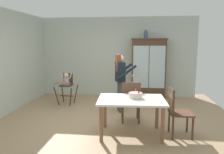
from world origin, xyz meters
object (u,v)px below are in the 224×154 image
object	(u,v)px
birthday_cake	(135,95)
dining_chair_right_end	(176,109)
dining_table	(131,104)
china_cabinet	(149,69)
dining_chair_far_side	(131,99)
adult_person	(120,76)
high_chair_with_toddler	(66,83)
ceramic_vase	(146,35)

from	to	relation	value
birthday_cake	dining_chair_right_end	xyz separation A→B (m)	(0.79, -0.03, -0.24)
dining_table	birthday_cake	distance (m)	0.19
china_cabinet	dining_chair_far_side	xyz separation A→B (m)	(-0.50, -2.40, -0.44)
adult_person	dining_chair_right_end	size ratio (longest dim) A/B	1.59
high_chair_with_toddler	dining_table	size ratio (longest dim) A/B	0.70
adult_person	dining_chair_far_side	distance (m)	0.96
adult_person	dining_chair_right_end	world-z (taller)	adult_person
china_cabinet	dining_chair_right_end	size ratio (longest dim) A/B	2.06
birthday_cake	dining_chair_far_side	bearing A→B (deg)	100.49
china_cabinet	adult_person	bearing A→B (deg)	-116.92
china_cabinet	adult_person	size ratio (longest dim) A/B	1.29
china_cabinet	dining_table	world-z (taller)	china_cabinet
birthday_cake	dining_chair_right_end	world-z (taller)	dining_chair_right_end
birthday_cake	dining_chair_right_end	distance (m)	0.83
china_cabinet	dining_table	distance (m)	3.13
ceramic_vase	dining_chair_right_end	bearing A→B (deg)	-80.36
dining_chair_far_side	dining_chair_right_end	size ratio (longest dim) A/B	1.00
china_cabinet	adult_person	world-z (taller)	china_cabinet
dining_chair_far_side	dining_chair_right_end	world-z (taller)	same
high_chair_with_toddler	ceramic_vase	bearing A→B (deg)	28.04
china_cabinet	dining_chair_far_side	bearing A→B (deg)	-101.82
dining_chair_far_side	dining_chair_right_end	distance (m)	1.10
ceramic_vase	adult_person	world-z (taller)	ceramic_vase
ceramic_vase	high_chair_with_toddler	xyz separation A→B (m)	(-2.36, -1.04, -1.44)
high_chair_with_toddler	dining_chair_far_side	size ratio (longest dim) A/B	0.99
ceramic_vase	high_chair_with_toddler	distance (m)	2.95
dining_table	birthday_cake	xyz separation A→B (m)	(0.08, 0.08, 0.16)
ceramic_vase	high_chair_with_toddler	size ratio (longest dim) A/B	0.28
high_chair_with_toddler	birthday_cake	distance (m)	2.87
high_chair_with_toddler	adult_person	bearing A→B (deg)	-14.06
china_cabinet	ceramic_vase	xyz separation A→B (m)	(-0.12, 0.00, 1.10)
dining_table	dining_chair_far_side	xyz separation A→B (m)	(-0.03, 0.68, -0.08)
dining_chair_far_side	birthday_cake	bearing A→B (deg)	94.69
dining_table	dining_chair_right_end	world-z (taller)	dining_chair_right_end
birthday_cake	high_chair_with_toddler	bearing A→B (deg)	136.70
adult_person	china_cabinet	bearing A→B (deg)	-45.28
high_chair_with_toddler	dining_table	bearing A→B (deg)	-41.22
ceramic_vase	adult_person	distance (m)	2.07
adult_person	dining_chair_far_side	size ratio (longest dim) A/B	1.59
adult_person	dining_table	world-z (taller)	adult_person
ceramic_vase	dining_table	world-z (taller)	ceramic_vase
adult_person	dining_table	distance (m)	1.56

